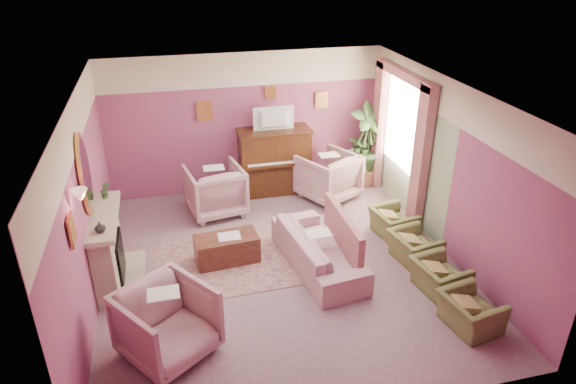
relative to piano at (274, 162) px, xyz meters
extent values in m
cube|color=#826169|center=(-0.50, -2.68, -0.65)|extent=(5.50, 6.00, 0.01)
cube|color=white|center=(-0.50, -2.68, 2.15)|extent=(5.50, 6.00, 0.01)
cube|color=#793C67|center=(-0.50, 0.32, 0.75)|extent=(5.50, 0.02, 2.80)
cube|color=#793C67|center=(-0.50, -5.68, 0.75)|extent=(5.50, 0.02, 2.80)
cube|color=#793C67|center=(-3.25, -2.68, 0.75)|extent=(0.02, 6.00, 2.80)
cube|color=#793C67|center=(2.25, -2.68, 0.75)|extent=(0.02, 6.00, 2.80)
cube|color=beige|center=(-0.50, 0.31, 1.82)|extent=(5.50, 0.01, 0.65)
cube|color=#98A983|center=(2.23, -1.38, 0.42)|extent=(0.01, 3.00, 2.15)
cube|color=tan|center=(-3.09, -2.48, -0.10)|extent=(0.30, 1.40, 1.10)
cube|color=black|center=(-2.99, -2.48, -0.25)|extent=(0.18, 0.72, 0.68)
cube|color=#FF4B27|center=(-2.95, -2.48, -0.43)|extent=(0.06, 0.54, 0.10)
cube|color=tan|center=(-3.06, -2.48, 0.47)|extent=(0.40, 1.55, 0.07)
cube|color=tan|center=(-2.89, -2.48, -0.64)|extent=(0.55, 1.50, 0.02)
ellipsoid|color=#DD9648|center=(-3.20, -2.48, 1.15)|extent=(0.04, 0.72, 1.20)
ellipsoid|color=silver|center=(-3.17, -2.48, 1.15)|extent=(0.01, 0.60, 1.06)
cone|color=#DF9D7A|center=(-3.12, -3.53, 1.33)|extent=(0.20, 0.20, 0.16)
cube|color=#3D1F0E|center=(0.00, 0.00, 0.00)|extent=(1.40, 0.60, 1.30)
cube|color=#3D1F0E|center=(0.00, -0.35, 0.07)|extent=(1.30, 0.12, 0.06)
cube|color=white|center=(0.00, -0.35, 0.11)|extent=(1.20, 0.08, 0.02)
cube|color=#3D1F0E|center=(0.00, 0.00, 0.66)|extent=(1.45, 0.65, 0.04)
imported|color=black|center=(0.00, -0.05, 0.95)|extent=(0.80, 0.12, 0.48)
cube|color=#DD9648|center=(-1.30, 0.28, 1.07)|extent=(0.30, 0.03, 0.38)
cube|color=#DD9648|center=(1.05, 0.28, 1.13)|extent=(0.26, 0.03, 0.34)
cube|color=#DD9648|center=(0.00, 0.28, 1.35)|extent=(0.22, 0.03, 0.26)
cube|color=#DD9648|center=(-3.21, -3.88, 1.07)|extent=(0.03, 0.28, 0.36)
cube|color=beige|center=(2.20, -1.13, 1.05)|extent=(0.03, 1.40, 1.80)
cube|color=#A2595F|center=(2.12, -2.05, 0.65)|extent=(0.16, 0.34, 2.60)
cube|color=#A2595F|center=(2.12, -0.21, 0.65)|extent=(0.16, 0.34, 2.60)
cube|color=#A2595F|center=(2.12, -1.13, 1.91)|extent=(0.16, 2.20, 0.16)
imported|color=#355629|center=(-3.05, -1.93, 0.64)|extent=(0.16, 0.16, 0.28)
imported|color=beige|center=(-3.05, -2.98, 0.58)|extent=(0.16, 0.16, 0.16)
cube|color=#93625F|center=(-1.24, -2.41, -0.64)|extent=(2.57, 1.89, 0.01)
cube|color=#4D261B|center=(-1.31, -2.35, -0.43)|extent=(1.04, 0.59, 0.45)
cube|color=silver|center=(-1.26, -2.35, -0.20)|extent=(0.35, 0.28, 0.01)
imported|color=#BC8E90|center=(0.07, -2.84, -0.23)|extent=(0.70, 2.10, 0.85)
cube|color=#A2595F|center=(0.47, -2.84, -0.05)|extent=(0.11, 1.59, 0.58)
imported|color=#BC8E90|center=(-1.29, -0.65, -0.13)|extent=(1.00, 1.00, 1.04)
imported|color=#BC8E90|center=(0.97, -0.56, -0.13)|extent=(1.00, 1.00, 1.04)
imported|color=#BC8E90|center=(-2.29, -4.24, -0.13)|extent=(1.00, 1.00, 1.04)
imported|color=#616635|center=(1.62, -4.70, -0.33)|extent=(0.53, 0.75, 0.65)
imported|color=#616635|center=(1.62, -3.88, -0.33)|extent=(0.53, 0.75, 0.65)
imported|color=#616635|center=(1.62, -3.06, -0.33)|extent=(0.53, 0.75, 0.65)
imported|color=#616635|center=(1.62, -2.24, -0.33)|extent=(0.53, 0.75, 0.65)
cylinder|color=white|center=(1.75, -0.08, -0.30)|extent=(0.52, 0.52, 0.70)
imported|color=#355629|center=(1.75, -0.08, 0.22)|extent=(0.30, 0.30, 0.34)
imported|color=#355629|center=(1.87, -0.18, 0.19)|extent=(0.16, 0.16, 0.28)
cylinder|color=brown|center=(1.92, -0.18, -0.48)|extent=(0.34, 0.34, 0.34)
imported|color=#355629|center=(1.92, -0.18, 0.41)|extent=(0.76, 0.76, 1.44)
camera|label=1|loc=(-2.02, -9.37, 4.05)|focal=32.00mm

